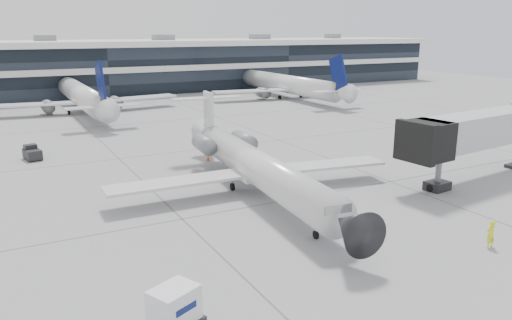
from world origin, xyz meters
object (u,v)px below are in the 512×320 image
cargo_uld (174,308)px  ramp_worker (491,234)px  regional_jet (254,164)px  jet_bridge (491,128)px

cargo_uld → ramp_worker: bearing=-27.1°
regional_jet → ramp_worker: (8.08, -16.87, -1.54)m
regional_jet → cargo_uld: regional_jet is taller
regional_jet → ramp_worker: regional_jet is taller
regional_jet → jet_bridge: (21.45, -6.12, 2.23)m
regional_jet → ramp_worker: size_ratio=17.10×
jet_bridge → cargo_uld: 35.60m
ramp_worker → jet_bridge: bearing=-141.8°
regional_jet → jet_bridge: bearing=-10.8°
jet_bridge → ramp_worker: bearing=-147.2°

